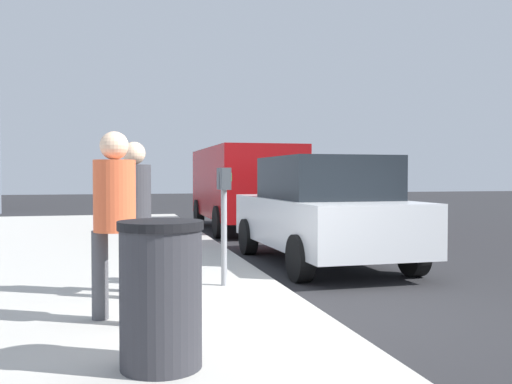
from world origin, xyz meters
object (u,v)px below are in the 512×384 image
(parking_meter, at_px, (224,201))
(parked_van_far, at_px, (243,183))
(pedestrian_at_meter, at_px, (134,206))
(parked_sedan_near, at_px, (322,210))
(pedestrian_bystander, at_px, (115,211))
(trash_bin, at_px, (161,294))

(parking_meter, height_order, parked_van_far, parked_van_far)
(pedestrian_at_meter, relative_size, parked_van_far, 0.32)
(parking_meter, distance_m, parked_sedan_near, 2.96)
(pedestrian_bystander, bearing_deg, pedestrian_at_meter, 33.55)
(pedestrian_bystander, relative_size, parked_van_far, 0.33)
(trash_bin, bearing_deg, parked_van_far, -15.46)
(parking_meter, distance_m, parked_van_far, 8.34)
(parking_meter, height_order, parked_sedan_near, parked_sedan_near)
(pedestrian_bystander, distance_m, parked_sedan_near, 4.87)
(parking_meter, distance_m, pedestrian_bystander, 1.92)
(pedestrian_bystander, height_order, parked_van_far, parked_van_far)
(parked_sedan_near, height_order, parked_van_far, parked_van_far)
(pedestrian_at_meter, distance_m, pedestrian_bystander, 1.17)
(parking_meter, relative_size, pedestrian_at_meter, 0.84)
(pedestrian_bystander, bearing_deg, parking_meter, 2.46)
(pedestrian_at_meter, xyz_separation_m, parked_sedan_near, (2.42, -3.10, -0.24))
(parking_meter, xyz_separation_m, parked_van_far, (8.08, -2.04, 0.09))
(pedestrian_bystander, relative_size, parked_sedan_near, 0.39)
(parking_meter, xyz_separation_m, pedestrian_bystander, (-1.44, 1.27, -0.01))
(parked_sedan_near, xyz_separation_m, trash_bin, (-4.89, 3.00, -0.24))
(trash_bin, bearing_deg, pedestrian_at_meter, 2.28)
(parked_sedan_near, distance_m, parked_van_far, 5.97)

